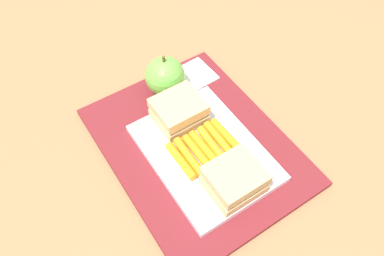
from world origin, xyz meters
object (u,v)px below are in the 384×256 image
(food_tray, at_px, (204,153))
(paper_napkin, at_px, (194,75))
(sandwich_half_right, at_px, (179,111))
(apple, at_px, (165,76))
(sandwich_half_left, at_px, (235,179))
(carrot_sticks_bundle, at_px, (204,148))

(food_tray, distance_m, paper_napkin, 0.18)
(sandwich_half_right, bearing_deg, paper_napkin, -46.37)
(food_tray, xyz_separation_m, apple, (0.16, -0.02, 0.03))
(sandwich_half_right, bearing_deg, sandwich_half_left, 180.00)
(sandwich_half_left, xyz_separation_m, carrot_sticks_bundle, (0.08, 0.00, -0.02))
(food_tray, bearing_deg, carrot_sticks_bundle, 19.49)
(food_tray, relative_size, sandwich_half_right, 2.88)
(carrot_sticks_bundle, relative_size, apple, 1.22)
(sandwich_half_left, bearing_deg, food_tray, 0.00)
(carrot_sticks_bundle, height_order, apple, apple)
(sandwich_half_left, distance_m, paper_napkin, 0.26)
(apple, xyz_separation_m, paper_napkin, (0.00, -0.06, -0.04))
(sandwich_half_left, xyz_separation_m, paper_napkin, (0.24, -0.09, -0.03))
(sandwich_half_left, bearing_deg, apple, -5.10)
(carrot_sticks_bundle, bearing_deg, paper_napkin, -28.38)
(carrot_sticks_bundle, bearing_deg, apple, -7.68)
(sandwich_half_left, distance_m, sandwich_half_right, 0.16)
(sandwich_half_right, relative_size, carrot_sticks_bundle, 0.78)
(sandwich_half_right, height_order, apple, apple)
(sandwich_half_right, distance_m, paper_napkin, 0.12)
(sandwich_half_left, height_order, apple, apple)
(food_tray, height_order, paper_napkin, food_tray)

